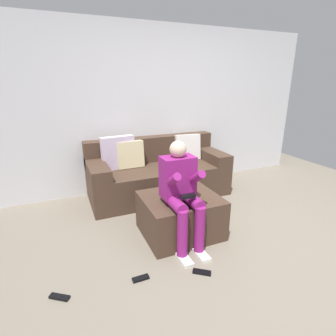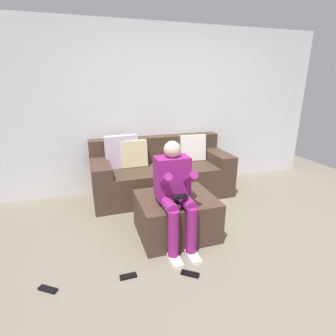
# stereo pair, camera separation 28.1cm
# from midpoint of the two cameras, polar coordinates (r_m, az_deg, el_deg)

# --- Properties ---
(ground_plane) EXTENTS (6.66, 6.66, 0.00)m
(ground_plane) POSITION_cam_midpoint_polar(r_m,az_deg,el_deg) (2.84, 13.76, -17.91)
(ground_plane) COLOR slate
(wall_back) EXTENTS (5.12, 0.10, 2.45)m
(wall_back) POSITION_cam_midpoint_polar(r_m,az_deg,el_deg) (4.25, -2.89, 12.59)
(wall_back) COLOR silver
(wall_back) RESTS_ON ground_plane
(couch_sectional) EXTENTS (2.02, 0.85, 0.92)m
(couch_sectional) POSITION_cam_midpoint_polar(r_m,az_deg,el_deg) (3.96, -4.50, -1.11)
(couch_sectional) COLOR #473326
(couch_sectional) RESTS_ON ground_plane
(ottoman) EXTENTS (0.83, 0.71, 0.45)m
(ottoman) POSITION_cam_midpoint_polar(r_m,az_deg,el_deg) (2.99, -0.08, -10.22)
(ottoman) COLOR #473326
(ottoman) RESTS_ON ground_plane
(person_seated) EXTENTS (0.34, 0.60, 1.10)m
(person_seated) POSITION_cam_midpoint_polar(r_m,az_deg,el_deg) (2.64, -0.07, -4.73)
(person_seated) COLOR #8C1E72
(person_seated) RESTS_ON ground_plane
(remote_near_ottoman) EXTENTS (0.17, 0.14, 0.02)m
(remote_near_ottoman) POSITION_cam_midpoint_polar(r_m,az_deg,el_deg) (2.56, 4.00, -21.68)
(remote_near_ottoman) COLOR black
(remote_near_ottoman) RESTS_ON ground_plane
(remote_by_storage_bin) EXTENTS (0.15, 0.06, 0.02)m
(remote_by_storage_bin) POSITION_cam_midpoint_polar(r_m,az_deg,el_deg) (2.52, -9.40, -22.62)
(remote_by_storage_bin) COLOR black
(remote_by_storage_bin) RESTS_ON ground_plane
(remote_under_side_table) EXTENTS (0.16, 0.14, 0.02)m
(remote_under_side_table) POSITION_cam_midpoint_polar(r_m,az_deg,el_deg) (2.55, -25.70, -24.00)
(remote_under_side_table) COLOR black
(remote_under_side_table) RESTS_ON ground_plane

